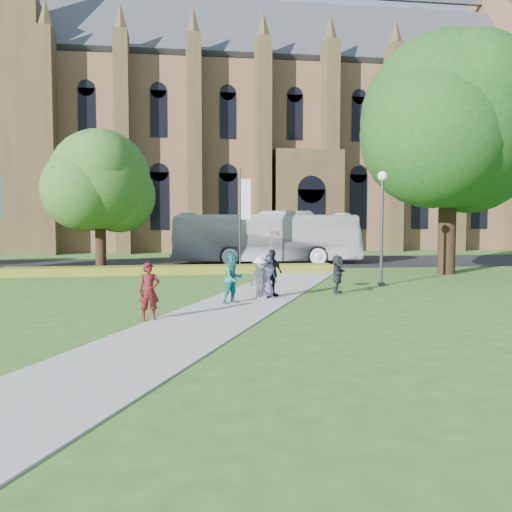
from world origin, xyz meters
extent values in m
plane|color=#365C1B|center=(0.00, 0.00, 0.00)|extent=(160.00, 160.00, 0.00)
cube|color=black|center=(0.00, 20.00, 0.01)|extent=(160.00, 10.00, 0.02)
cube|color=#B2B2A8|center=(0.00, 1.00, 0.02)|extent=(15.58, 28.54, 0.04)
cube|color=#B19123|center=(-2.00, 13.20, 0.23)|extent=(18.00, 1.40, 0.45)
cube|color=brown|center=(10.00, 40.00, 8.50)|extent=(52.00, 16.00, 17.00)
cube|color=brown|center=(-14.50, 33.00, 10.50)|extent=(3.50, 3.50, 21.00)
cube|color=brown|center=(10.00, 31.00, 4.50)|extent=(6.00, 2.50, 9.00)
cylinder|color=#38383D|center=(7.50, 6.50, 2.40)|extent=(0.14, 0.14, 4.80)
sphere|color=white|center=(7.50, 6.50, 5.02)|extent=(0.44, 0.44, 0.44)
cylinder|color=#38383D|center=(7.50, 6.50, 0.07)|extent=(0.36, 0.36, 0.15)
cylinder|color=#332114|center=(13.00, 11.00, 3.30)|extent=(0.96, 0.96, 6.60)
sphere|color=#1B390F|center=(13.00, 11.00, 8.40)|extent=(9.60, 9.60, 9.60)
cylinder|color=#332114|center=(-6.00, 14.50, 2.06)|extent=(0.60, 0.60, 4.12)
sphere|color=#275318|center=(-6.00, 14.50, 5.25)|extent=(5.60, 5.60, 5.60)
cylinder|color=#38383D|center=(2.00, 15.20, 3.00)|extent=(0.10, 0.10, 6.00)
cube|color=white|center=(2.35, 15.20, 4.20)|extent=(0.60, 0.02, 2.40)
imported|color=white|center=(4.29, 19.27, 1.78)|extent=(12.88, 4.38, 3.52)
imported|color=#511213|center=(-2.78, -1.06, 0.92)|extent=(0.70, 0.51, 1.75)
imported|color=#17776D|center=(0.13, 1.87, 0.93)|extent=(1.09, 1.03, 1.78)
imported|color=silver|center=(1.25, 2.78, 0.84)|extent=(1.19, 1.06, 1.60)
imported|color=black|center=(1.79, 3.36, 0.96)|extent=(1.15, 0.97, 1.85)
imported|color=slate|center=(1.53, 3.03, 0.95)|extent=(1.05, 0.93, 1.81)
imported|color=#26262D|center=(4.68, 4.05, 0.82)|extent=(0.98, 1.51, 1.56)
imported|color=#DB9A9F|center=(1.71, 3.13, 2.20)|extent=(0.89, 0.89, 0.70)
camera|label=1|loc=(-2.13, -18.52, 3.19)|focal=40.00mm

